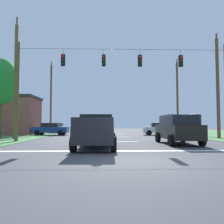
{
  "coord_description": "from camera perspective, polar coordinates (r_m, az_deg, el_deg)",
  "views": [
    {
      "loc": [
        -1.26,
        -8.22,
        1.39
      ],
      "look_at": [
        -0.72,
        12.82,
        2.54
      ],
      "focal_mm": 35.28,
      "sensor_mm": 36.0,
      "label": 1
    }
  ],
  "objects": [
    {
      "name": "ground_plane",
      "position": [
        8.43,
        7.33,
        -12.6
      ],
      "size": [
        120.0,
        120.0,
        0.0
      ],
      "primitive_type": "plane",
      "color": "#3D3D42"
    },
    {
      "name": "stop_bar_stripe",
      "position": [
        11.55,
        4.87,
        -10.0
      ],
      "size": [
        14.46,
        0.45,
        0.01
      ],
      "primitive_type": "cube",
      "color": "white",
      "rests_on": "ground"
    },
    {
      "name": "overhead_signal_span",
      "position": [
        18.15,
        2.85,
        6.78
      ],
      "size": [
        17.49,
        0.31,
        8.08
      ],
      "color": "brown",
      "rests_on": "ground"
    },
    {
      "name": "tree_roadside_far_right",
      "position": [
        25.16,
        -26.73,
        7.06
      ],
      "size": [
        3.24,
        3.24,
        8.07
      ],
      "color": "brown",
      "rests_on": "ground"
    },
    {
      "name": "distant_car_oncoming",
      "position": [
        36.24,
        -13.92,
        -3.98
      ],
      "size": [
        2.18,
        4.38,
        1.52
      ],
      "color": "silver",
      "rests_on": "ground"
    },
    {
      "name": "utility_pole_far_left",
      "position": [
        35.09,
        -15.55,
        3.8
      ],
      "size": [
        0.28,
        1.57,
        11.04
      ],
      "color": "brown",
      "rests_on": "ground"
    },
    {
      "name": "distant_car_crossing_white",
      "position": [
        28.61,
        12.24,
        -4.26
      ],
      "size": [
        4.42,
        2.26,
        1.52
      ],
      "color": "silver",
      "rests_on": "ground"
    },
    {
      "name": "utility_pole_mid_left",
      "position": [
        22.68,
        -23.72,
        7.73
      ],
      "size": [
        0.31,
        1.97,
        11.56
      ],
      "color": "brown",
      "rests_on": "ground"
    },
    {
      "name": "pickup_truck",
      "position": [
        12.9,
        -4.1,
        -5.0
      ],
      "size": [
        2.39,
        5.45,
        1.95
      ],
      "color": "black",
      "rests_on": "ground"
    },
    {
      "name": "utility_pole_far_right",
      "position": [
        35.38,
        16.59,
        3.83
      ],
      "size": [
        0.32,
        1.56,
        11.46
      ],
      "color": "brown",
      "rests_on": "ground"
    },
    {
      "name": "distant_car_far_parked",
      "position": [
        28.67,
        -15.56,
        -4.21
      ],
      "size": [
        4.37,
        2.15,
        1.52
      ],
      "color": "navy",
      "rests_on": "ground"
    },
    {
      "name": "lane_dash_0",
      "position": [
        17.5,
        2.68,
        -7.66
      ],
      "size": [
        2.5,
        0.15,
        0.01
      ],
      "primitive_type": "cube",
      "rotation": [
        0.0,
        0.0,
        1.57
      ],
      "color": "white",
      "rests_on": "ground"
    },
    {
      "name": "lane_dash_3",
      "position": [
        37.94,
        0.42,
        -5.22
      ],
      "size": [
        2.5,
        0.15,
        0.01
      ],
      "primitive_type": "cube",
      "rotation": [
        0.0,
        0.0,
        1.57
      ],
      "color": "white",
      "rests_on": "ground"
    },
    {
      "name": "lane_dash_1",
      "position": [
        23.69,
        1.58,
        -6.48
      ],
      "size": [
        2.5,
        0.15,
        0.01
      ],
      "primitive_type": "cube",
      "rotation": [
        0.0,
        0.0,
        1.57
      ],
      "color": "white",
      "rests_on": "ground"
    },
    {
      "name": "utility_pole_mid_right",
      "position": [
        23.99,
        25.71,
        6.17
      ],
      "size": [
        0.32,
        1.58,
        10.37
      ],
      "color": "brown",
      "rests_on": "ground"
    },
    {
      "name": "suv_black",
      "position": [
        16.02,
        16.66,
        -4.17
      ],
      "size": [
        2.29,
        4.84,
        2.05
      ],
      "color": "black",
      "rests_on": "ground"
    },
    {
      "name": "lane_dash_2",
      "position": [
        30.46,
        0.89,
        -5.73
      ],
      "size": [
        2.5,
        0.15,
        0.01
      ],
      "primitive_type": "cube",
      "rotation": [
        0.0,
        0.0,
        1.57
      ],
      "color": "white",
      "rests_on": "ground"
    }
  ]
}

